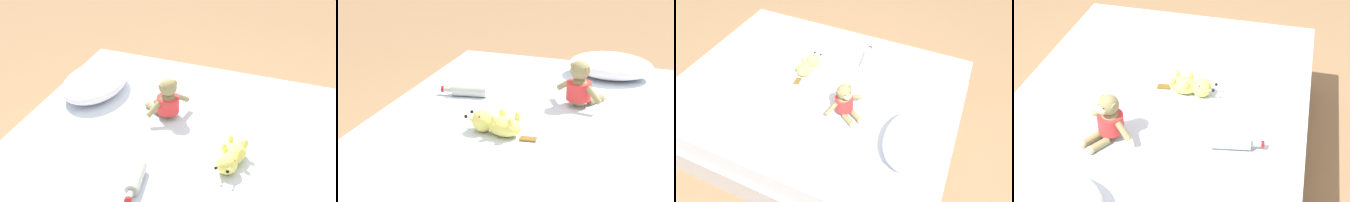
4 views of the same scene
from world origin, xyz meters
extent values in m
plane|color=#93704C|center=(0.00, 0.00, 0.00)|extent=(16.00, 16.00, 0.00)
cube|color=#B2B2B7|center=(0.00, 0.00, 0.14)|extent=(1.56, 2.08, 0.28)
cube|color=silver|center=(0.00, 0.00, 0.39)|extent=(1.52, 2.02, 0.23)
ellipsoid|color=white|center=(0.23, 0.77, 0.57)|extent=(0.49, 0.36, 0.13)
ellipsoid|color=#8E8456|center=(0.14, 0.28, 0.58)|extent=(0.15, 0.14, 0.15)
cylinder|color=red|center=(0.14, 0.28, 0.58)|extent=(0.17, 0.17, 0.09)
sphere|color=#8E8456|center=(0.14, 0.28, 0.69)|extent=(0.10, 0.10, 0.10)
ellipsoid|color=#C1B789|center=(0.16, 0.32, 0.68)|extent=(0.08, 0.07, 0.04)
sphere|color=black|center=(0.14, 0.33, 0.70)|extent=(0.01, 0.01, 0.01)
sphere|color=black|center=(0.17, 0.31, 0.70)|extent=(0.01, 0.01, 0.01)
cylinder|color=#8E8456|center=(0.10, 0.31, 0.70)|extent=(0.02, 0.03, 0.03)
cylinder|color=#8E8456|center=(0.17, 0.26, 0.70)|extent=(0.02, 0.03, 0.03)
cylinder|color=#8E8456|center=(0.06, 0.33, 0.59)|extent=(0.10, 0.08, 0.08)
cylinder|color=#8E8456|center=(0.22, 0.23, 0.59)|extent=(0.10, 0.08, 0.08)
cylinder|color=#8E8456|center=(0.16, 0.38, 0.52)|extent=(0.08, 0.10, 0.04)
cylinder|color=#8E8456|center=(0.21, 0.35, 0.52)|extent=(0.08, 0.10, 0.04)
sphere|color=#C1B789|center=(0.19, 0.42, 0.52)|extent=(0.04, 0.04, 0.04)
sphere|color=#C1B789|center=(0.24, 0.39, 0.52)|extent=(0.04, 0.04, 0.04)
ellipsoid|color=#EAE066|center=(-0.10, -0.14, 0.54)|extent=(0.16, 0.12, 0.08)
sphere|color=#EAE066|center=(-0.21, -0.13, 0.55)|extent=(0.10, 0.10, 0.10)
cone|color=#EAE066|center=(-0.25, -0.16, 0.56)|extent=(0.06, 0.04, 0.05)
sphere|color=black|center=(-0.28, -0.15, 0.57)|extent=(0.02, 0.02, 0.02)
cone|color=#EAE066|center=(-0.24, -0.10, 0.56)|extent=(0.06, 0.04, 0.05)
sphere|color=black|center=(-0.27, -0.10, 0.57)|extent=(0.02, 0.02, 0.02)
sphere|color=red|center=(-0.21, -0.16, 0.58)|extent=(0.02, 0.02, 0.02)
sphere|color=red|center=(-0.20, -0.10, 0.58)|extent=(0.02, 0.02, 0.02)
ellipsoid|color=#EAE066|center=(-0.14, -0.18, 0.58)|extent=(0.03, 0.03, 0.05)
ellipsoid|color=#EAE066|center=(-0.13, -0.10, 0.58)|extent=(0.03, 0.03, 0.05)
ellipsoid|color=#EAE066|center=(-0.06, -0.18, 0.58)|extent=(0.03, 0.03, 0.05)
ellipsoid|color=#EAE066|center=(-0.05, -0.11, 0.58)|extent=(0.03, 0.03, 0.05)
cube|color=brown|center=(0.01, -0.15, 0.51)|extent=(0.07, 0.05, 0.01)
cylinder|color=#B7BCB2|center=(-0.42, 0.23, 0.53)|extent=(0.19, 0.09, 0.06)
cylinder|color=#B7BCB2|center=(-0.53, 0.21, 0.53)|extent=(0.05, 0.03, 0.03)
cylinder|color=red|center=(-0.56, 0.21, 0.53)|extent=(0.02, 0.03, 0.03)
camera|label=1|loc=(-1.95, -0.49, 2.00)|focal=52.61mm
camera|label=2|loc=(0.49, -1.90, 1.42)|focal=51.05mm
camera|label=3|loc=(1.37, 0.84, 2.02)|focal=32.25mm
camera|label=4|loc=(-0.61, 1.88, 2.02)|focal=51.87mm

